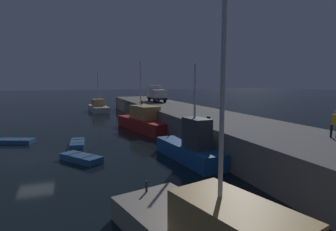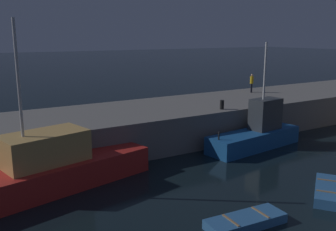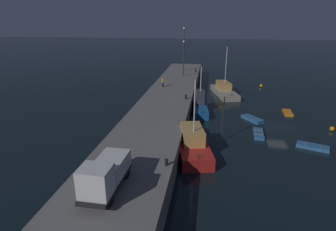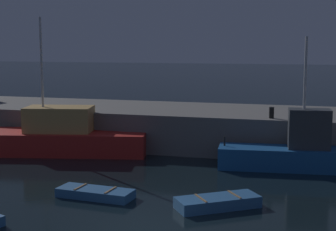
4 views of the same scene
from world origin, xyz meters
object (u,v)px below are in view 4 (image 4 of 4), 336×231
at_px(fishing_boat_blue, 65,137).
at_px(dinghy_red_small, 218,202).
at_px(rowboat_blue_far, 95,193).
at_px(bollard_east, 272,113).
at_px(fishing_boat_orange, 293,151).

distance_m(fishing_boat_blue, dinghy_red_small, 13.32).
xyz_separation_m(rowboat_blue_far, bollard_east, (6.55, 9.62, 2.49)).
distance_m(rowboat_blue_far, bollard_east, 11.91).
height_order(fishing_boat_blue, bollard_east, fishing_boat_blue).
distance_m(dinghy_red_small, bollard_east, 9.93).
relative_size(dinghy_red_small, rowboat_blue_far, 1.02).
bearing_deg(bollard_east, rowboat_blue_far, -124.26).
distance_m(dinghy_red_small, rowboat_blue_far, 5.29).
bearing_deg(bollard_east, dinghy_red_small, -97.55).
height_order(fishing_boat_blue, dinghy_red_small, fishing_boat_blue).
distance_m(fishing_boat_orange, bollard_east, 3.01).
relative_size(rowboat_blue_far, bollard_east, 5.32).
relative_size(fishing_boat_orange, dinghy_red_small, 2.12).
distance_m(fishing_boat_orange, dinghy_red_small, 7.91).
bearing_deg(fishing_boat_orange, fishing_boat_blue, 178.60).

